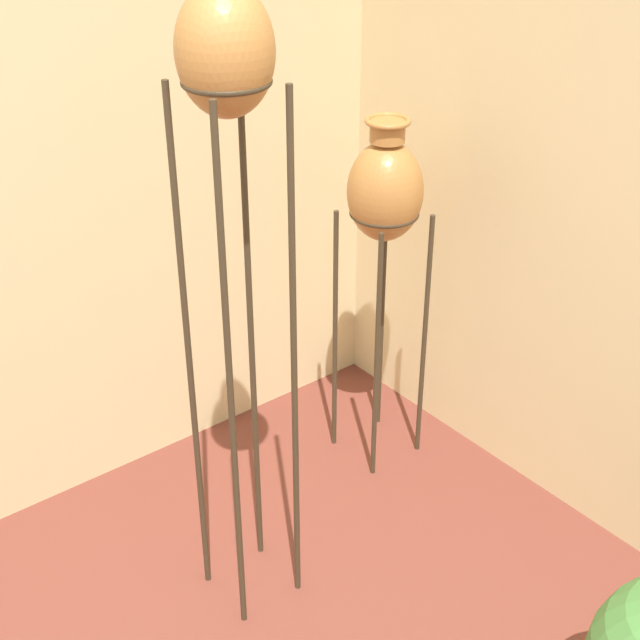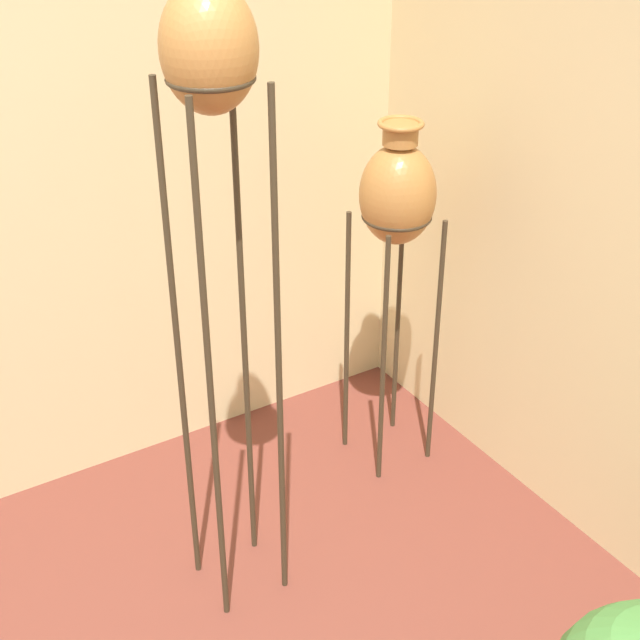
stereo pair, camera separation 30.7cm
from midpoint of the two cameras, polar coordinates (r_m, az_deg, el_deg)
vase_stand_tall at (r=2.38m, az=-9.80°, el=14.48°), size 0.26×0.26×2.12m
vase_stand_medium at (r=3.30m, az=1.50°, el=7.80°), size 0.28×0.28×1.44m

